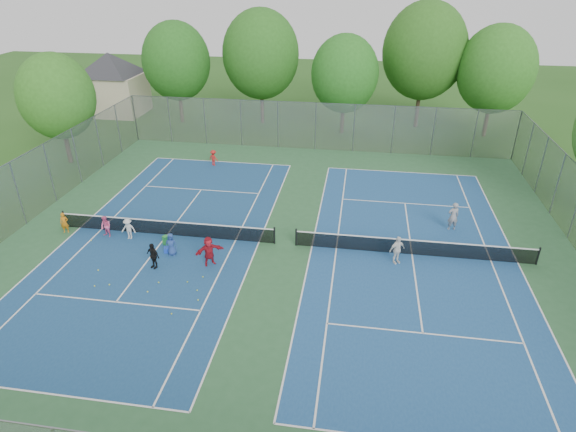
% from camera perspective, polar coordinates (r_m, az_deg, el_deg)
% --- Properties ---
extents(ground, '(120.00, 120.00, 0.00)m').
position_cam_1_polar(ground, '(27.20, -0.32, -3.39)').
color(ground, '#245019').
rests_on(ground, ground).
extents(court_pad, '(32.00, 32.00, 0.01)m').
position_cam_1_polar(court_pad, '(27.20, -0.32, -3.38)').
color(court_pad, '#2B5B34').
rests_on(court_pad, ground).
extents(court_left, '(10.97, 23.77, 0.01)m').
position_cam_1_polar(court_left, '(28.99, -14.13, -2.17)').
color(court_left, navy).
rests_on(court_left, court_pad).
extents(court_right, '(10.97, 23.77, 0.01)m').
position_cam_1_polar(court_right, '(27.13, 14.48, -4.43)').
color(court_right, navy).
rests_on(court_right, court_pad).
extents(net_left, '(12.87, 0.10, 0.91)m').
position_cam_1_polar(net_left, '(28.78, -14.22, -1.41)').
color(net_left, black).
rests_on(net_left, ground).
extents(net_right, '(12.87, 0.10, 0.91)m').
position_cam_1_polar(net_right, '(26.91, 14.59, -3.64)').
color(net_right, black).
rests_on(net_right, ground).
extents(fence_north, '(32.00, 0.10, 4.00)m').
position_cam_1_polar(fence_north, '(40.98, 3.28, 10.54)').
color(fence_north, gray).
rests_on(fence_north, ground).
extents(fence_west, '(0.10, 32.00, 4.00)m').
position_cam_1_polar(fence_west, '(32.60, -29.34, 2.29)').
color(fence_west, gray).
rests_on(fence_west, ground).
extents(house, '(11.03, 11.03, 7.30)m').
position_cam_1_polar(house, '(54.47, -20.31, 15.65)').
color(house, '#B7A88C').
rests_on(house, ground).
extents(tree_nw, '(6.40, 6.40, 9.58)m').
position_cam_1_polar(tree_nw, '(49.05, -13.10, 17.44)').
color(tree_nw, '#443326').
rests_on(tree_nw, ground).
extents(tree_nl, '(7.20, 7.20, 10.69)m').
position_cam_1_polar(tree_nl, '(47.61, -3.24, 18.57)').
color(tree_nl, '#443326').
rests_on(tree_nl, ground).
extents(tree_nc, '(6.00, 6.00, 8.85)m').
position_cam_1_polar(tree_nc, '(44.87, 6.73, 16.38)').
color(tree_nc, '#443326').
rests_on(tree_nc, ground).
extents(tree_nr, '(7.60, 7.60, 11.42)m').
position_cam_1_polar(tree_nr, '(47.81, 15.89, 18.28)').
color(tree_nr, '#443326').
rests_on(tree_nr, ground).
extents(tree_ne, '(6.60, 6.60, 9.77)m').
position_cam_1_polar(tree_ne, '(47.09, 23.46, 15.64)').
color(tree_ne, '#443326').
rests_on(tree_ne, ground).
extents(tree_side_w, '(5.60, 5.60, 8.47)m').
position_cam_1_polar(tree_side_w, '(41.02, -25.75, 12.64)').
color(tree_side_w, '#443326').
rests_on(tree_side_w, ground).
extents(ball_crate, '(0.44, 0.44, 0.29)m').
position_cam_1_polar(ball_crate, '(27.25, -14.11, -3.90)').
color(ball_crate, '#193FBC').
rests_on(ball_crate, ground).
extents(ball_hopper, '(0.37, 0.37, 0.55)m').
position_cam_1_polar(ball_hopper, '(27.92, -14.28, -2.80)').
color(ball_hopper, green).
rests_on(ball_hopper, ground).
extents(student_a, '(0.53, 0.43, 1.26)m').
position_cam_1_polar(student_a, '(31.00, -24.97, -0.74)').
color(student_a, '#C16E12').
rests_on(student_a, ground).
extents(student_b, '(0.76, 0.67, 1.30)m').
position_cam_1_polar(student_b, '(29.58, -20.77, -1.19)').
color(student_b, '#E7598E').
rests_on(student_b, ground).
extents(student_c, '(0.84, 0.50, 1.28)m').
position_cam_1_polar(student_c, '(28.93, -18.39, -1.46)').
color(student_c, beige).
rests_on(student_c, ground).
extents(student_d, '(0.92, 0.66, 1.45)m').
position_cam_1_polar(student_d, '(25.80, -15.71, -4.55)').
color(student_d, black).
rests_on(student_d, ground).
extents(student_e, '(0.69, 0.50, 1.30)m').
position_cam_1_polar(student_e, '(26.70, -13.68, -3.29)').
color(student_e, navy).
rests_on(student_e, ground).
extents(student_f, '(1.52, 1.26, 1.64)m').
position_cam_1_polar(student_f, '(25.39, -9.35, -4.11)').
color(student_f, '#A61724').
rests_on(student_f, ground).
extents(child_far_baseline, '(0.93, 0.75, 1.26)m').
position_cam_1_polar(child_far_baseline, '(38.27, -8.81, 6.83)').
color(child_far_baseline, red).
rests_on(child_far_baseline, ground).
extents(instructor, '(0.72, 0.56, 1.77)m').
position_cam_1_polar(instructor, '(29.90, 18.99, -0.04)').
color(instructor, gray).
rests_on(instructor, ground).
extents(teen_court_b, '(0.98, 0.83, 1.58)m').
position_cam_1_polar(teen_court_b, '(25.84, 12.79, -3.94)').
color(teen_court_b, white).
rests_on(teen_court_b, ground).
extents(tennis_ball_0, '(0.07, 0.07, 0.07)m').
position_cam_1_polar(tennis_ball_0, '(23.94, -10.71, -8.68)').
color(tennis_ball_0, '#B7DB32').
rests_on(tennis_ball_0, ground).
extents(tennis_ball_1, '(0.07, 0.07, 0.07)m').
position_cam_1_polar(tennis_ball_1, '(24.83, -10.05, -7.15)').
color(tennis_ball_1, '#ACC82E').
rests_on(tennis_ball_1, ground).
extents(tennis_ball_2, '(0.07, 0.07, 0.07)m').
position_cam_1_polar(tennis_ball_2, '(25.47, -20.40, -7.67)').
color(tennis_ball_2, '#D9E735').
rests_on(tennis_ball_2, ground).
extents(tennis_ball_3, '(0.07, 0.07, 0.07)m').
position_cam_1_polar(tennis_ball_3, '(24.90, -15.08, -7.64)').
color(tennis_ball_3, '#C3DC33').
rests_on(tennis_ball_3, ground).
extents(tennis_ball_4, '(0.07, 0.07, 0.07)m').
position_cam_1_polar(tennis_ball_4, '(27.41, -15.55, -4.18)').
color(tennis_ball_4, '#BEE234').
rests_on(tennis_ball_4, ground).
extents(tennis_ball_5, '(0.07, 0.07, 0.07)m').
position_cam_1_polar(tennis_ball_5, '(26.80, -21.57, -6.02)').
color(tennis_ball_5, '#EBF138').
rests_on(tennis_ball_5, ground).
extents(tennis_ball_6, '(0.07, 0.07, 0.07)m').
position_cam_1_polar(tennis_ball_6, '(23.31, -10.61, -9.80)').
color(tennis_ball_6, '#BADB32').
rests_on(tennis_ball_6, ground).
extents(tennis_ball_7, '(0.07, 0.07, 0.07)m').
position_cam_1_polar(tennis_ball_7, '(24.40, -16.30, -8.64)').
color(tennis_ball_7, yellow).
rests_on(tennis_ball_7, ground).
extents(tennis_ball_8, '(0.07, 0.07, 0.07)m').
position_cam_1_polar(tennis_ball_8, '(29.70, -22.31, -2.74)').
color(tennis_ball_8, yellow).
rests_on(tennis_ball_8, ground).
extents(tennis_ball_9, '(0.07, 0.07, 0.07)m').
position_cam_1_polar(tennis_ball_9, '(22.76, -13.64, -11.23)').
color(tennis_ball_9, yellow).
rests_on(tennis_ball_9, ground).
extents(tennis_ball_10, '(0.07, 0.07, 0.07)m').
position_cam_1_polar(tennis_ball_10, '(24.61, -11.84, -7.69)').
color(tennis_ball_10, '#A7C02C').
rests_on(tennis_ball_10, ground).
extents(tennis_ball_11, '(0.07, 0.07, 0.07)m').
position_cam_1_polar(tennis_ball_11, '(25.64, -21.94, -7.74)').
color(tennis_ball_11, '#CED230').
rests_on(tennis_ball_11, ground).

